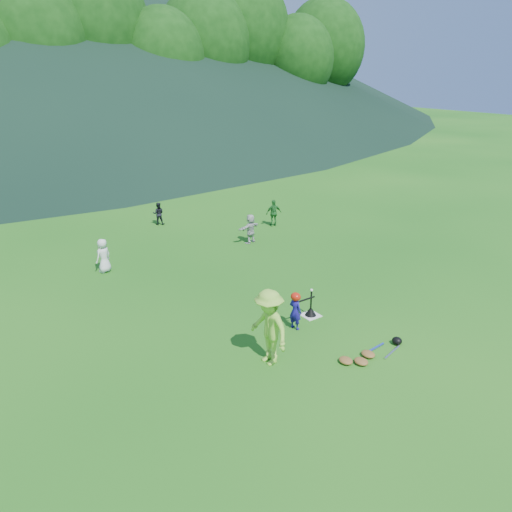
{
  "coord_description": "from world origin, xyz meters",
  "views": [
    {
      "loc": [
        -7.88,
        -8.75,
        6.15
      ],
      "look_at": [
        0.0,
        2.5,
        0.9
      ],
      "focal_mm": 35.0,
      "sensor_mm": 36.0,
      "label": 1
    }
  ],
  "objects_px": {
    "home_plate": "(310,315)",
    "fielder_d": "(250,229)",
    "adult_coach": "(269,327)",
    "fielder_a": "(103,256)",
    "fielder_b": "(158,214)",
    "fielder_c": "(274,213)",
    "batter_child": "(295,311)",
    "batting_tee": "(311,311)",
    "equipment_pile": "(369,354)"
  },
  "relations": [
    {
      "from": "batter_child",
      "to": "fielder_c",
      "type": "bearing_deg",
      "value": -46.99
    },
    {
      "from": "fielder_a",
      "to": "home_plate",
      "type": "bearing_deg",
      "value": 95.17
    },
    {
      "from": "fielder_d",
      "to": "adult_coach",
      "type": "bearing_deg",
      "value": 45.13
    },
    {
      "from": "home_plate",
      "to": "fielder_c",
      "type": "distance_m",
      "value": 7.94
    },
    {
      "from": "adult_coach",
      "to": "batting_tee",
      "type": "xyz_separation_m",
      "value": [
        2.21,
        1.13,
        -0.74
      ]
    },
    {
      "from": "batter_child",
      "to": "adult_coach",
      "type": "relative_size",
      "value": 0.54
    },
    {
      "from": "equipment_pile",
      "to": "batting_tee",
      "type": "bearing_deg",
      "value": 84.28
    },
    {
      "from": "fielder_b",
      "to": "batting_tee",
      "type": "bearing_deg",
      "value": 118.26
    },
    {
      "from": "batter_child",
      "to": "fielder_b",
      "type": "bearing_deg",
      "value": -18.94
    },
    {
      "from": "fielder_a",
      "to": "fielder_d",
      "type": "xyz_separation_m",
      "value": [
        5.38,
        -0.35,
        -0.0
      ]
    },
    {
      "from": "fielder_c",
      "to": "equipment_pile",
      "type": "xyz_separation_m",
      "value": [
        -4.17,
        -9.13,
        -0.48
      ]
    },
    {
      "from": "home_plate",
      "to": "batter_child",
      "type": "distance_m",
      "value": 0.94
    },
    {
      "from": "batter_child",
      "to": "fielder_c",
      "type": "height_order",
      "value": "fielder_c"
    },
    {
      "from": "fielder_b",
      "to": "fielder_d",
      "type": "bearing_deg",
      "value": 143.4
    },
    {
      "from": "fielder_b",
      "to": "fielder_c",
      "type": "bearing_deg",
      "value": 172.01
    },
    {
      "from": "fielder_d",
      "to": "equipment_pile",
      "type": "bearing_deg",
      "value": 61.14
    },
    {
      "from": "home_plate",
      "to": "adult_coach",
      "type": "xyz_separation_m",
      "value": [
        -2.21,
        -1.13,
        0.86
      ]
    },
    {
      "from": "equipment_pile",
      "to": "batter_child",
      "type": "bearing_deg",
      "value": 105.22
    },
    {
      "from": "fielder_c",
      "to": "equipment_pile",
      "type": "height_order",
      "value": "fielder_c"
    },
    {
      "from": "fielder_b",
      "to": "fielder_c",
      "type": "relative_size",
      "value": 0.85
    },
    {
      "from": "home_plate",
      "to": "fielder_d",
      "type": "height_order",
      "value": "fielder_d"
    },
    {
      "from": "home_plate",
      "to": "fielder_a",
      "type": "xyz_separation_m",
      "value": [
        -3.4,
        6.05,
        0.54
      ]
    },
    {
      "from": "adult_coach",
      "to": "batter_child",
      "type": "bearing_deg",
      "value": 119.17
    },
    {
      "from": "home_plate",
      "to": "fielder_a",
      "type": "bearing_deg",
      "value": 119.35
    },
    {
      "from": "batter_child",
      "to": "batting_tee",
      "type": "xyz_separation_m",
      "value": [
        0.76,
        0.28,
        -0.35
      ]
    },
    {
      "from": "adult_coach",
      "to": "batting_tee",
      "type": "height_order",
      "value": "adult_coach"
    },
    {
      "from": "fielder_c",
      "to": "fielder_d",
      "type": "bearing_deg",
      "value": 47.23
    },
    {
      "from": "fielder_a",
      "to": "equipment_pile",
      "type": "distance_m",
      "value": 8.9
    },
    {
      "from": "batting_tee",
      "to": "equipment_pile",
      "type": "relative_size",
      "value": 0.38
    },
    {
      "from": "fielder_d",
      "to": "equipment_pile",
      "type": "height_order",
      "value": "fielder_d"
    },
    {
      "from": "fielder_b",
      "to": "fielder_c",
      "type": "distance_m",
      "value": 4.74
    },
    {
      "from": "home_plate",
      "to": "batting_tee",
      "type": "height_order",
      "value": "batting_tee"
    },
    {
      "from": "fielder_a",
      "to": "fielder_c",
      "type": "relative_size",
      "value": 1.01
    },
    {
      "from": "adult_coach",
      "to": "fielder_b",
      "type": "distance_m",
      "value": 11.14
    },
    {
      "from": "fielder_c",
      "to": "batting_tee",
      "type": "xyz_separation_m",
      "value": [
        -3.94,
        -6.87,
        -0.42
      ]
    },
    {
      "from": "batter_child",
      "to": "fielder_d",
      "type": "bearing_deg",
      "value": -38.32
    },
    {
      "from": "batting_tee",
      "to": "equipment_pile",
      "type": "height_order",
      "value": "batting_tee"
    },
    {
      "from": "home_plate",
      "to": "adult_coach",
      "type": "relative_size",
      "value": 0.26
    },
    {
      "from": "fielder_c",
      "to": "fielder_d",
      "type": "xyz_separation_m",
      "value": [
        -1.96,
        -1.18,
        0.0
      ]
    },
    {
      "from": "batter_child",
      "to": "batting_tee",
      "type": "height_order",
      "value": "batter_child"
    },
    {
      "from": "home_plate",
      "to": "fielder_d",
      "type": "bearing_deg",
      "value": 70.81
    },
    {
      "from": "adult_coach",
      "to": "fielder_b",
      "type": "bearing_deg",
      "value": 166.37
    },
    {
      "from": "fielder_a",
      "to": "equipment_pile",
      "type": "xyz_separation_m",
      "value": [
        3.17,
        -8.3,
        -0.48
      ]
    },
    {
      "from": "fielder_c",
      "to": "equipment_pile",
      "type": "bearing_deg",
      "value": 81.72
    },
    {
      "from": "home_plate",
      "to": "adult_coach",
      "type": "height_order",
      "value": "adult_coach"
    },
    {
      "from": "home_plate",
      "to": "batter_child",
      "type": "height_order",
      "value": "batter_child"
    },
    {
      "from": "home_plate",
      "to": "fielder_d",
      "type": "distance_m",
      "value": 6.05
    },
    {
      "from": "batting_tee",
      "to": "equipment_pile",
      "type": "distance_m",
      "value": 2.27
    },
    {
      "from": "fielder_a",
      "to": "batting_tee",
      "type": "distance_m",
      "value": 6.95
    },
    {
      "from": "fielder_b",
      "to": "batting_tee",
      "type": "height_order",
      "value": "fielder_b"
    }
  ]
}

